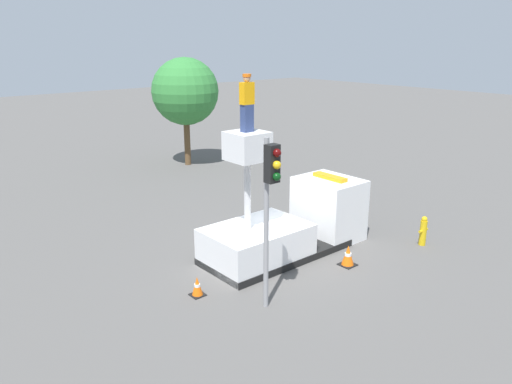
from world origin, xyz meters
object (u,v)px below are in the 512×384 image
at_px(traffic_cone_rear, 197,287).
at_px(bucket_truck, 290,225).
at_px(tree_left_bg, 185,92).
at_px(fire_hydrant, 423,231).
at_px(traffic_cone_curbside, 348,256).
at_px(traffic_light_pole, 270,191).
at_px(worker, 247,103).

bearing_deg(traffic_cone_rear, bucket_truck, 8.13).
xyz_separation_m(bucket_truck, tree_left_bg, (4.22, 13.21, 3.37)).
xyz_separation_m(fire_hydrant, traffic_cone_curbside, (-3.44, 0.65, -0.21)).
height_order(bucket_truck, traffic_cone_curbside, bucket_truck).
relative_size(traffic_light_pole, traffic_cone_curbside, 6.84).
relative_size(traffic_light_pole, fire_hydrant, 4.37).
distance_m(bucket_truck, fire_hydrant, 4.96).
bearing_deg(traffic_cone_rear, traffic_light_pole, -59.60).
bearing_deg(tree_left_bg, traffic_cone_curbside, -103.13).
height_order(bucket_truck, worker, worker).
distance_m(traffic_light_pole, tree_left_bg, 17.45).
height_order(worker, traffic_light_pole, worker).
xyz_separation_m(fire_hydrant, tree_left_bg, (0.14, 16.01, 3.79)).
bearing_deg(traffic_light_pole, fire_hydrant, -1.98).
bearing_deg(tree_left_bg, bucket_truck, -107.71).
bearing_deg(traffic_cone_curbside, worker, 140.09).
distance_m(traffic_cone_rear, traffic_cone_curbside, 5.23).
distance_m(traffic_cone_rear, tree_left_bg, 16.78).
xyz_separation_m(bucket_truck, worker, (-1.93, 0.00, 4.44)).
bearing_deg(traffic_cone_curbside, tree_left_bg, 76.87).
distance_m(bucket_truck, traffic_cone_rear, 4.46).
distance_m(worker, fire_hydrant, 8.21).
bearing_deg(traffic_cone_rear, tree_left_bg, 58.19).
relative_size(worker, traffic_cone_curbside, 2.46).
distance_m(traffic_light_pole, traffic_cone_curbside, 4.98).
height_order(fire_hydrant, tree_left_bg, tree_left_bg).
bearing_deg(fire_hydrant, traffic_cone_curbside, 169.30).
distance_m(worker, traffic_cone_curbside, 6.07).
distance_m(worker, traffic_cone_rear, 5.70).
bearing_deg(traffic_cone_rear, fire_hydrant, -14.45).
xyz_separation_m(bucket_truck, traffic_cone_rear, (-4.36, -0.62, -0.68)).
xyz_separation_m(worker, fire_hydrant, (6.01, -2.80, -4.85)).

